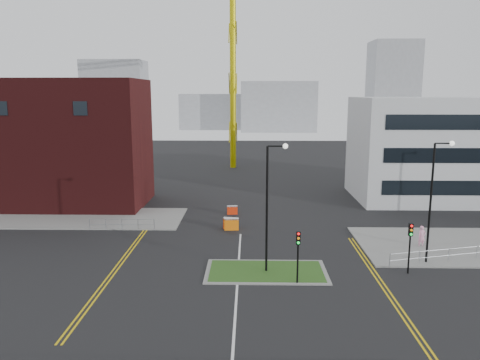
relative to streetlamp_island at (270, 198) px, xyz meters
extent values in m
plane|color=black|center=(-2.22, -8.00, -5.41)|extent=(200.00, 200.00, 0.00)
cube|color=slate|center=(-22.22, 14.00, -5.35)|extent=(28.00, 8.00, 0.12)
cube|color=slate|center=(-0.22, 0.00, -5.37)|extent=(8.60, 4.60, 0.08)
cube|color=#2C521B|center=(-0.22, 0.00, -5.35)|extent=(8.00, 4.00, 0.12)
cube|color=#401011|center=(-22.22, 20.00, 1.59)|extent=(18.00, 10.00, 14.00)
cube|color=black|center=(-26.22, 14.98, 5.59)|extent=(1.40, 0.10, 1.40)
cube|color=black|center=(-18.22, 14.98, 5.59)|extent=(1.40, 0.10, 1.40)
cube|color=silver|center=(23.78, 24.00, 0.59)|extent=(25.00, 12.00, 12.00)
cylinder|color=#BCAF0B|center=(-4.22, 47.00, 13.31)|extent=(1.00, 1.00, 37.44)
cylinder|color=black|center=(-0.22, 0.00, -0.91)|extent=(0.16, 0.16, 9.00)
cylinder|color=black|center=(0.38, 0.00, 3.59)|extent=(1.20, 0.10, 0.10)
sphere|color=silver|center=(0.98, 0.00, 3.59)|extent=(0.36, 0.36, 0.36)
cylinder|color=black|center=(11.78, 2.00, -0.91)|extent=(0.16, 0.16, 9.00)
cylinder|color=black|center=(12.38, 2.00, 3.59)|extent=(1.20, 0.10, 0.10)
sphere|color=silver|center=(12.98, 2.00, 3.59)|extent=(0.36, 0.36, 0.36)
cylinder|color=black|center=(1.78, -2.00, -3.91)|extent=(0.12, 0.12, 3.00)
cube|color=black|center=(1.78, -2.00, -2.21)|extent=(0.28, 0.22, 0.90)
sphere|color=red|center=(1.78, -2.13, -1.91)|extent=(0.18, 0.18, 0.18)
sphere|color=orange|center=(1.78, -2.13, -2.21)|extent=(0.18, 0.18, 0.18)
sphere|color=#0CCC33|center=(1.78, -2.13, -2.51)|extent=(0.18, 0.18, 0.18)
cylinder|color=black|center=(9.78, 0.00, -3.91)|extent=(0.12, 0.12, 3.00)
cube|color=black|center=(9.78, 0.00, -2.21)|extent=(0.28, 0.22, 0.90)
sphere|color=red|center=(9.78, -0.13, -1.91)|extent=(0.18, 0.18, 0.18)
sphere|color=orange|center=(9.78, -0.13, -2.21)|extent=(0.18, 0.18, 0.18)
sphere|color=#0CCC33|center=(9.78, -0.13, -2.51)|extent=(0.18, 0.18, 0.18)
cylinder|color=gray|center=(-13.22, 10.00, -4.36)|extent=(6.00, 0.04, 0.04)
cylinder|color=gray|center=(-13.22, 10.00, -4.86)|extent=(6.00, 0.04, 0.04)
cylinder|color=gray|center=(-16.22, 10.00, -4.86)|extent=(0.05, 0.05, 1.10)
cylinder|color=gray|center=(-10.22, 10.00, -4.86)|extent=(0.05, 0.05, 1.10)
cylinder|color=gray|center=(8.78, 1.00, -4.86)|extent=(0.05, 0.05, 1.10)
cube|color=silver|center=(-2.22, -6.00, -5.41)|extent=(0.15, 30.00, 0.01)
cube|color=gold|center=(-11.22, 2.00, -5.41)|extent=(0.12, 24.00, 0.01)
cube|color=gold|center=(-10.92, 2.00, -5.41)|extent=(0.12, 24.00, 0.01)
cube|color=gold|center=(7.28, -2.00, -5.41)|extent=(0.12, 20.00, 0.01)
cube|color=gold|center=(7.58, -2.00, -5.41)|extent=(0.12, 20.00, 0.01)
cube|color=gray|center=(-42.22, 112.00, 5.59)|extent=(18.00, 12.00, 22.00)
cube|color=gray|center=(7.78, 122.00, 2.59)|extent=(24.00, 12.00, 16.00)
cube|color=gray|center=(42.78, 117.00, 8.59)|extent=(14.00, 12.00, 28.00)
cube|color=gray|center=(-10.22, 132.00, 0.59)|extent=(30.00, 12.00, 12.00)
imported|color=#F39DBF|center=(12.74, 5.68, -4.50)|extent=(0.75, 0.58, 1.82)
cube|color=red|center=(-3.22, 16.00, -4.97)|extent=(1.10, 0.46, 0.89)
cube|color=silver|center=(-3.22, 16.00, -4.57)|extent=(1.10, 0.46, 0.11)
cube|color=orange|center=(-3.08, 10.33, -4.86)|extent=(1.35, 0.51, 1.10)
cube|color=silver|center=(-3.08, 10.33, -4.37)|extent=(1.35, 0.51, 0.13)
cube|color=#F44D0D|center=(-3.22, 10.68, -4.89)|extent=(1.32, 0.63, 1.05)
cube|color=silver|center=(-3.22, 10.68, -4.41)|extent=(1.32, 0.63, 0.13)
camera|label=1|loc=(-1.43, -31.45, 7.16)|focal=35.00mm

